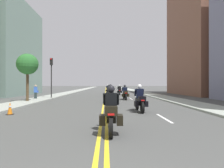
{
  "coord_description": "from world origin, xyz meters",
  "views": [
    {
      "loc": [
        0.11,
        -0.88,
        1.66
      ],
      "look_at": [
        0.83,
        22.19,
        1.7
      ],
      "focal_mm": 29.3,
      "sensor_mm": 36.0,
      "label": 1
    }
  ],
  "objects_px": {
    "motorcycle_4": "(109,92)",
    "street_tree_0": "(27,65)",
    "motorcycle_2": "(111,96)",
    "motorcycle_3": "(125,94)",
    "motorcycle_1": "(140,101)",
    "traffic_light_near": "(51,71)",
    "motorcycle_6": "(108,90)",
    "motorcycle_0": "(111,113)",
    "motorcycle_5": "(119,91)",
    "traffic_cone_0": "(10,108)",
    "pedestrian_2": "(36,92)"
  },
  "relations": [
    {
      "from": "motorcycle_0",
      "to": "motorcycle_3",
      "type": "bearing_deg",
      "value": 83.66
    },
    {
      "from": "motorcycle_3",
      "to": "motorcycle_6",
      "type": "bearing_deg",
      "value": 94.8
    },
    {
      "from": "traffic_cone_0",
      "to": "traffic_light_near",
      "type": "relative_size",
      "value": 0.15
    },
    {
      "from": "traffic_cone_0",
      "to": "pedestrian_2",
      "type": "xyz_separation_m",
      "value": [
        -2.4,
        9.92,
        0.48
      ]
    },
    {
      "from": "street_tree_0",
      "to": "motorcycle_5",
      "type": "bearing_deg",
      "value": 50.85
    },
    {
      "from": "motorcycle_3",
      "to": "street_tree_0",
      "type": "bearing_deg",
      "value": -167.55
    },
    {
      "from": "motorcycle_3",
      "to": "traffic_light_near",
      "type": "distance_m",
      "value": 8.97
    },
    {
      "from": "motorcycle_1",
      "to": "pedestrian_2",
      "type": "distance_m",
      "value": 13.29
    },
    {
      "from": "motorcycle_0",
      "to": "pedestrian_2",
      "type": "distance_m",
      "value": 15.85
    },
    {
      "from": "motorcycle_4",
      "to": "motorcycle_1",
      "type": "bearing_deg",
      "value": -84.39
    },
    {
      "from": "motorcycle_5",
      "to": "motorcycle_4",
      "type": "bearing_deg",
      "value": -113.42
    },
    {
      "from": "traffic_light_near",
      "to": "motorcycle_3",
      "type": "bearing_deg",
      "value": -11.69
    },
    {
      "from": "motorcycle_2",
      "to": "motorcycle_6",
      "type": "bearing_deg",
      "value": 86.96
    },
    {
      "from": "motorcycle_2",
      "to": "traffic_light_near",
      "type": "height_order",
      "value": "traffic_light_near"
    },
    {
      "from": "motorcycle_3",
      "to": "motorcycle_0",
      "type": "bearing_deg",
      "value": -100.22
    },
    {
      "from": "motorcycle_4",
      "to": "street_tree_0",
      "type": "xyz_separation_m",
      "value": [
        -7.69,
        -7.71,
        2.84
      ]
    },
    {
      "from": "motorcycle_2",
      "to": "traffic_light_near",
      "type": "xyz_separation_m",
      "value": [
        -6.76,
        5.7,
        2.6
      ]
    },
    {
      "from": "motorcycle_1",
      "to": "motorcycle_3",
      "type": "relative_size",
      "value": 1.0
    },
    {
      "from": "traffic_cone_0",
      "to": "motorcycle_1",
      "type": "bearing_deg",
      "value": 6.77
    },
    {
      "from": "pedestrian_2",
      "to": "motorcycle_4",
      "type": "bearing_deg",
      "value": 11.49
    },
    {
      "from": "traffic_cone_0",
      "to": "motorcycle_0",
      "type": "bearing_deg",
      "value": -35.21
    },
    {
      "from": "traffic_light_near",
      "to": "pedestrian_2",
      "type": "bearing_deg",
      "value": -134.38
    },
    {
      "from": "traffic_light_near",
      "to": "street_tree_0",
      "type": "bearing_deg",
      "value": -102.65
    },
    {
      "from": "motorcycle_0",
      "to": "traffic_light_near",
      "type": "height_order",
      "value": "traffic_light_near"
    },
    {
      "from": "motorcycle_1",
      "to": "motorcycle_5",
      "type": "bearing_deg",
      "value": 88.65
    },
    {
      "from": "motorcycle_2",
      "to": "traffic_light_near",
      "type": "relative_size",
      "value": 0.47
    },
    {
      "from": "street_tree_0",
      "to": "motorcycle_2",
      "type": "bearing_deg",
      "value": -10.96
    },
    {
      "from": "motorcycle_2",
      "to": "motorcycle_5",
      "type": "height_order",
      "value": "motorcycle_2"
    },
    {
      "from": "traffic_cone_0",
      "to": "pedestrian_2",
      "type": "bearing_deg",
      "value": 103.63
    },
    {
      "from": "motorcycle_0",
      "to": "motorcycle_5",
      "type": "xyz_separation_m",
      "value": [
        1.9,
        22.44,
        -0.02
      ]
    },
    {
      "from": "motorcycle_4",
      "to": "motorcycle_0",
      "type": "bearing_deg",
      "value": -91.92
    },
    {
      "from": "traffic_cone_0",
      "to": "motorcycle_6",
      "type": "bearing_deg",
      "value": 76.66
    },
    {
      "from": "motorcycle_6",
      "to": "traffic_light_near",
      "type": "relative_size",
      "value": 0.49
    },
    {
      "from": "motorcycle_4",
      "to": "pedestrian_2",
      "type": "relative_size",
      "value": 1.4
    },
    {
      "from": "motorcycle_4",
      "to": "motorcycle_6",
      "type": "xyz_separation_m",
      "value": [
        -0.08,
        8.69,
        0.02
      ]
    },
    {
      "from": "motorcycle_3",
      "to": "street_tree_0",
      "type": "xyz_separation_m",
      "value": [
        -9.35,
        -2.47,
        2.85
      ]
    },
    {
      "from": "motorcycle_0",
      "to": "motorcycle_4",
      "type": "relative_size",
      "value": 1.01
    },
    {
      "from": "motorcycle_3",
      "to": "motorcycle_6",
      "type": "height_order",
      "value": "motorcycle_6"
    },
    {
      "from": "motorcycle_3",
      "to": "street_tree_0",
      "type": "height_order",
      "value": "street_tree_0"
    },
    {
      "from": "motorcycle_0",
      "to": "motorcycle_1",
      "type": "height_order",
      "value": "motorcycle_1"
    },
    {
      "from": "motorcycle_2",
      "to": "motorcycle_5",
      "type": "distance_m",
      "value": 13.16
    },
    {
      "from": "traffic_light_near",
      "to": "motorcycle_1",
      "type": "bearing_deg",
      "value": -50.87
    },
    {
      "from": "motorcycle_2",
      "to": "pedestrian_2",
      "type": "height_order",
      "value": "motorcycle_2"
    },
    {
      "from": "motorcycle_2",
      "to": "motorcycle_3",
      "type": "relative_size",
      "value": 0.98
    },
    {
      "from": "motorcycle_3",
      "to": "traffic_cone_0",
      "type": "height_order",
      "value": "motorcycle_3"
    },
    {
      "from": "motorcycle_1",
      "to": "traffic_light_near",
      "type": "bearing_deg",
      "value": 127.86
    },
    {
      "from": "motorcycle_6",
      "to": "motorcycle_5",
      "type": "bearing_deg",
      "value": -67.13
    },
    {
      "from": "motorcycle_0",
      "to": "motorcycle_6",
      "type": "bearing_deg",
      "value": 91.33
    },
    {
      "from": "motorcycle_1",
      "to": "motorcycle_2",
      "type": "xyz_separation_m",
      "value": [
        -1.67,
        4.67,
        -0.01
      ]
    },
    {
      "from": "motorcycle_1",
      "to": "motorcycle_5",
      "type": "relative_size",
      "value": 1.01
    }
  ]
}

